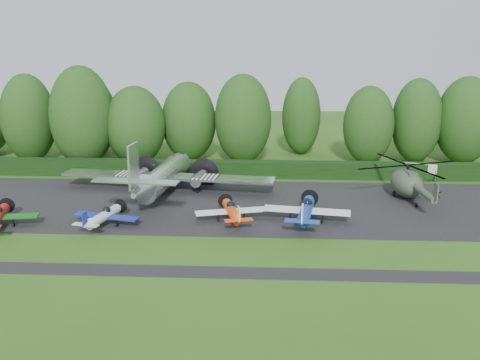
{
  "coord_description": "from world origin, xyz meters",
  "views": [
    {
      "loc": [
        6.51,
        -41.46,
        16.63
      ],
      "look_at": [
        3.89,
        10.46,
        2.5
      ],
      "focal_mm": 40.0,
      "sensor_mm": 36.0,
      "label": 1
    }
  ],
  "objects_px": {
    "transport_plane": "(164,176)",
    "light_plane_orange": "(232,211)",
    "light_plane_blue": "(306,210)",
    "sign_board": "(420,169)",
    "light_plane_white": "(104,216)",
    "helicopter": "(407,180)"
  },
  "relations": [
    {
      "from": "transport_plane",
      "to": "light_plane_blue",
      "type": "bearing_deg",
      "value": -36.11
    },
    {
      "from": "light_plane_blue",
      "to": "light_plane_orange",
      "type": "bearing_deg",
      "value": 170.29
    },
    {
      "from": "transport_plane",
      "to": "light_plane_orange",
      "type": "bearing_deg",
      "value": -52.87
    },
    {
      "from": "light_plane_blue",
      "to": "sign_board",
      "type": "distance_m",
      "value": 21.35
    },
    {
      "from": "light_plane_white",
      "to": "light_plane_blue",
      "type": "distance_m",
      "value": 18.21
    },
    {
      "from": "light_plane_white",
      "to": "light_plane_blue",
      "type": "height_order",
      "value": "light_plane_blue"
    },
    {
      "from": "sign_board",
      "to": "helicopter",
      "type": "bearing_deg",
      "value": -132.91
    },
    {
      "from": "light_plane_orange",
      "to": "light_plane_blue",
      "type": "height_order",
      "value": "light_plane_blue"
    },
    {
      "from": "transport_plane",
      "to": "light_plane_orange",
      "type": "height_order",
      "value": "transport_plane"
    },
    {
      "from": "light_plane_white",
      "to": "helicopter",
      "type": "height_order",
      "value": "helicopter"
    },
    {
      "from": "light_plane_blue",
      "to": "sign_board",
      "type": "bearing_deg",
      "value": 38.25
    },
    {
      "from": "transport_plane",
      "to": "light_plane_orange",
      "type": "distance_m",
      "value": 11.38
    },
    {
      "from": "light_plane_orange",
      "to": "light_plane_blue",
      "type": "xyz_separation_m",
      "value": [
        6.77,
        -0.08,
        0.22
      ]
    },
    {
      "from": "transport_plane",
      "to": "sign_board",
      "type": "bearing_deg",
      "value": 7.74
    },
    {
      "from": "light_plane_orange",
      "to": "sign_board",
      "type": "xyz_separation_m",
      "value": [
        21.26,
        15.6,
        0.34
      ]
    },
    {
      "from": "sign_board",
      "to": "light_plane_orange",
      "type": "bearing_deg",
      "value": -161.73
    },
    {
      "from": "light_plane_orange",
      "to": "helicopter",
      "type": "bearing_deg",
      "value": 39.27
    },
    {
      "from": "light_plane_orange",
      "to": "transport_plane",
      "type": "bearing_deg",
      "value": 148.37
    },
    {
      "from": "transport_plane",
      "to": "light_plane_orange",
      "type": "relative_size",
      "value": 3.4
    },
    {
      "from": "light_plane_orange",
      "to": "sign_board",
      "type": "bearing_deg",
      "value": 50.98
    },
    {
      "from": "transport_plane",
      "to": "light_plane_blue",
      "type": "xyz_separation_m",
      "value": [
        14.59,
        -8.29,
        -0.83
      ]
    },
    {
      "from": "transport_plane",
      "to": "light_plane_white",
      "type": "height_order",
      "value": "transport_plane"
    }
  ]
}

